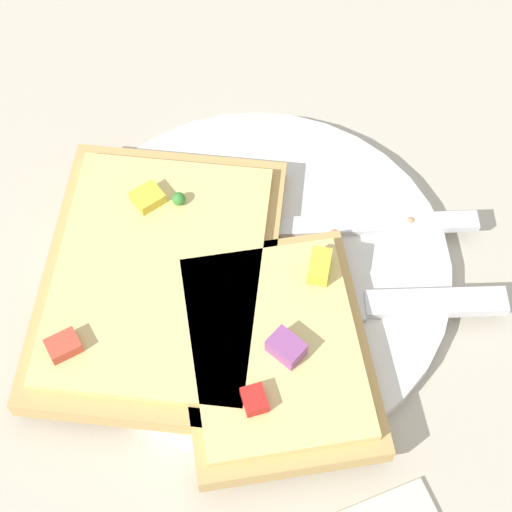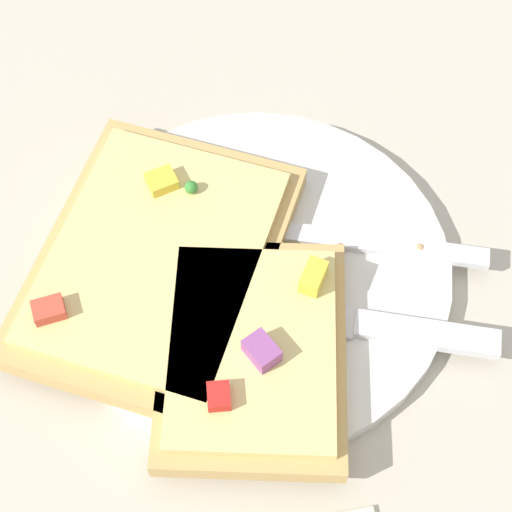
{
  "view_description": "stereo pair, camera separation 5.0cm",
  "coord_description": "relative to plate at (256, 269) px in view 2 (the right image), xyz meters",
  "views": [
    {
      "loc": [
        -0.24,
        0.1,
        0.46
      ],
      "look_at": [
        0.0,
        0.0,
        0.02
      ],
      "focal_mm": 60.0,
      "sensor_mm": 36.0,
      "label": 1
    },
    {
      "loc": [
        -0.25,
        0.05,
        0.46
      ],
      "look_at": [
        0.0,
        0.0,
        0.02
      ],
      "focal_mm": 60.0,
      "sensor_mm": 36.0,
      "label": 2
    }
  ],
  "objects": [
    {
      "name": "ground_plane",
      "position": [
        0.0,
        0.0,
        -0.01
      ],
      "size": [
        4.0,
        4.0,
        0.0
      ],
      "primitive_type": "plane",
      "color": "#BCB29E"
    },
    {
      "name": "plate",
      "position": [
        0.0,
        0.0,
        0.0
      ],
      "size": [
        0.24,
        0.24,
        0.01
      ],
      "color": "silver",
      "rests_on": "ground"
    },
    {
      "name": "fork",
      "position": [
        0.02,
        -0.02,
        0.01
      ],
      "size": [
        0.09,
        0.22,
        0.01
      ],
      "rotation": [
        0.0,
        0.0,
        7.51
      ],
      "color": "silver",
      "rests_on": "plate"
    },
    {
      "name": "knife",
      "position": [
        -0.05,
        -0.04,
        0.01
      ],
      "size": [
        0.09,
        0.21,
        0.01
      ],
      "rotation": [
        0.0,
        0.0,
        7.51
      ],
      "color": "silver",
      "rests_on": "plate"
    },
    {
      "name": "pizza_slice_main",
      "position": [
        0.01,
        0.06,
        0.02
      ],
      "size": [
        0.22,
        0.2,
        0.03
      ],
      "rotation": [
        0.0,
        0.0,
        2.65
      ],
      "color": "tan",
      "rests_on": "plate"
    },
    {
      "name": "pizza_slice_corner",
      "position": [
        -0.06,
        0.01,
        0.02
      ],
      "size": [
        0.16,
        0.13,
        0.03
      ],
      "rotation": [
        0.0,
        0.0,
        2.92
      ],
      "color": "tan",
      "rests_on": "plate"
    },
    {
      "name": "crumb_scatter",
      "position": [
        -0.02,
        -0.02,
        0.01
      ],
      "size": [
        0.11,
        0.12,
        0.01
      ],
      "color": "tan",
      "rests_on": "plate"
    }
  ]
}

